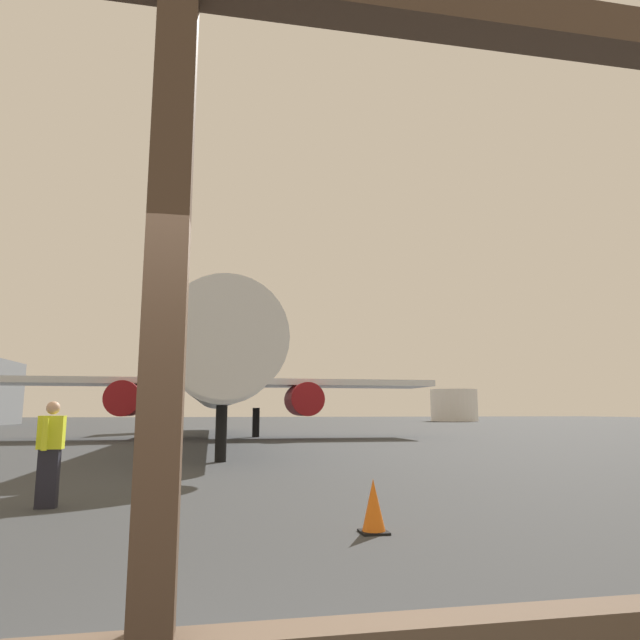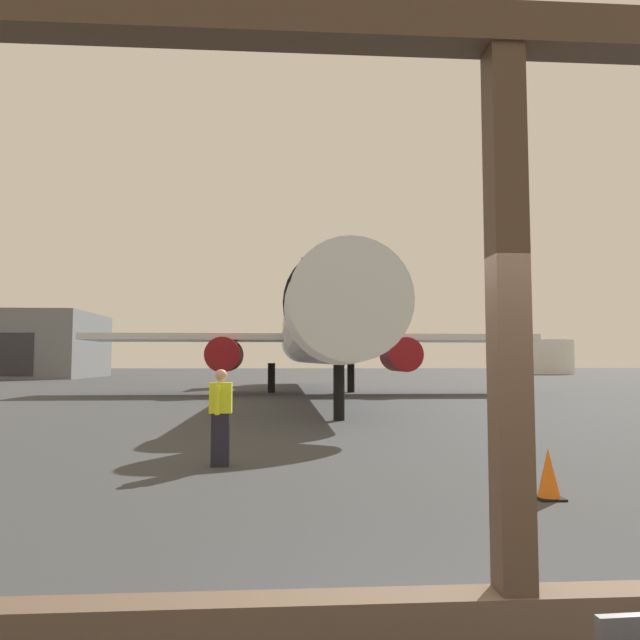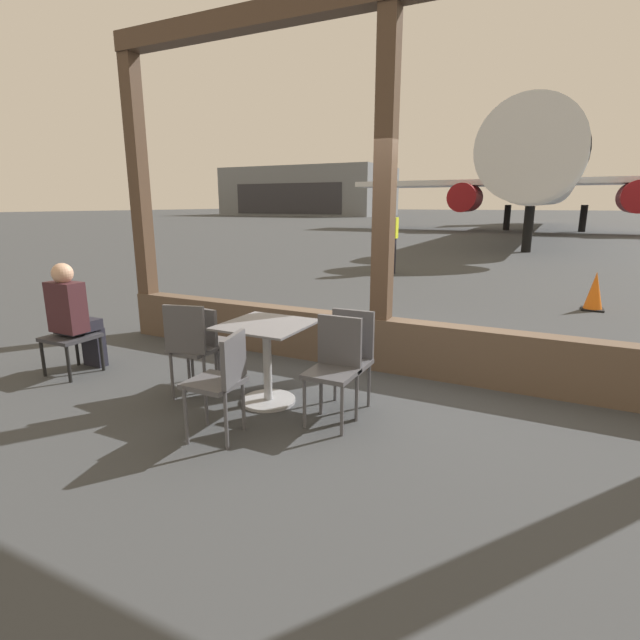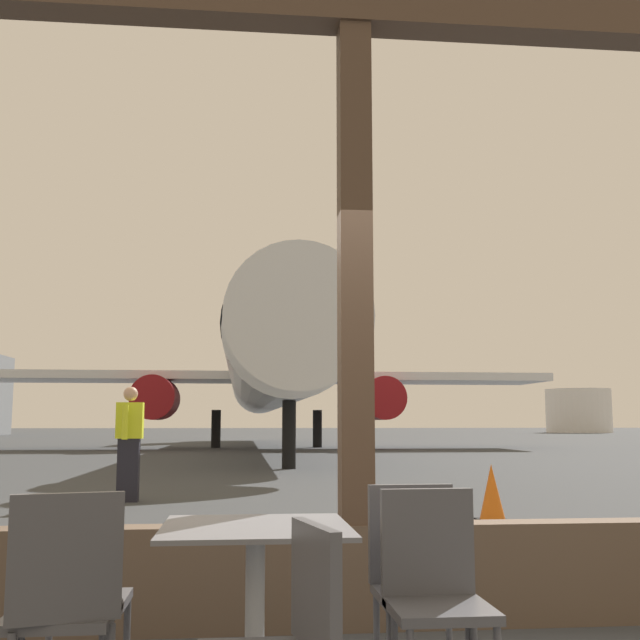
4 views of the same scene
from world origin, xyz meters
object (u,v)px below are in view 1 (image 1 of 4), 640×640
ground_crew_worker (50,452)px  traffic_cone (373,507)px  airplane (218,377)px  fuel_storage_tank (454,405)px

ground_crew_worker → traffic_cone: ground_crew_worker is taller
traffic_cone → airplane: bearing=94.1°
airplane → traffic_cone: bearing=-85.9°
ground_crew_worker → fuel_storage_tank: (40.07, 72.85, 1.56)m
traffic_cone → fuel_storage_tank: fuel_storage_tank is taller
traffic_cone → fuel_storage_tank: 83.55m
airplane → ground_crew_worker: airplane is taller
airplane → traffic_cone: 25.62m
traffic_cone → fuel_storage_tank: (35.31, 75.69, 2.14)m
airplane → traffic_cone: airplane is taller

